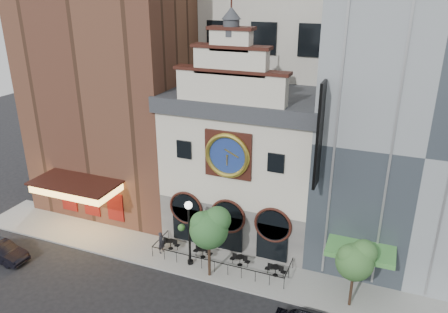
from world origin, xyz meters
The scene contains 15 objects.
ground centered at (0.00, 0.00, 0.00)m, with size 120.00×120.00×0.00m, color black.
sidewalk centered at (0.00, 2.50, 0.07)m, with size 44.00×5.00×0.15m, color gray.
clock_building centered at (0.00, 7.82, 6.69)m, with size 12.60×8.78×18.65m.
theater_building centered at (-13.00, 9.96, 12.60)m, with size 14.00×15.60×25.00m.
retail_building centered at (12.99, 9.99, 10.14)m, with size 14.00×14.40×20.00m.
cafe_railing centered at (0.00, 2.50, 0.60)m, with size 10.60×2.60×0.90m, color black, non-canonical shape.
bistro_0 centered at (-4.50, 2.70, 0.61)m, with size 1.58×0.68×0.90m.
bistro_1 centered at (-1.59, 2.59, 0.61)m, with size 1.58×0.68×0.90m.
bistro_2 centered at (1.47, 2.68, 0.61)m, with size 1.58×0.68×0.90m.
bistro_3 centered at (4.33, 2.46, 0.61)m, with size 1.58×0.68×0.90m.
car_left centered at (-16.17, -3.32, 0.74)m, with size 1.56×4.47×1.47m, color black.
pedestrian centered at (-4.92, 1.99, 1.05)m, with size 0.65×0.43×1.79m, color black.
lamppost centered at (-2.13, 1.46, 3.45)m, with size 1.65×0.88×5.33m.
tree_left centered at (-0.15, 0.75, 4.22)m, with size 2.88×2.77×5.55m.
tree_right centered at (9.83, 1.27, 3.74)m, with size 2.55×2.45×4.90m.
Camera 1 is at (10.73, -23.74, 20.13)m, focal length 35.00 mm.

